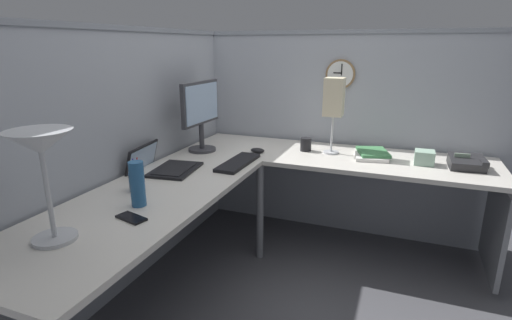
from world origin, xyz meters
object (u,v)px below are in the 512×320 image
object	(u,v)px
desk_lamp_dome	(41,152)
tissue_box	(424,158)
computer_mouse	(258,150)
desk_lamp_paper	(334,99)
pen_cup	(136,181)
monitor	(201,111)
wall_clock	(340,74)
book_stack	(372,154)
keyboard	(238,163)
thermos_flask	(137,184)
cell_phone	(131,218)
office_phone	(468,163)
laptop	(161,166)
coffee_mug	(306,144)

from	to	relation	value
desk_lamp_dome	tissue_box	xyz separation A→B (m)	(1.63, -1.39, -0.32)
computer_mouse	desk_lamp_paper	bearing A→B (deg)	-70.13
pen_cup	desk_lamp_paper	world-z (taller)	desk_lamp_paper
monitor	pen_cup	bearing A→B (deg)	-175.37
desk_lamp_dome	wall_clock	bearing A→B (deg)	-20.93
book_stack	monitor	bearing A→B (deg)	103.14
keyboard	thermos_flask	bearing A→B (deg)	168.86
desk_lamp_paper	book_stack	bearing A→B (deg)	-89.85
monitor	cell_phone	bearing A→B (deg)	-166.88
book_stack	office_phone	bearing A→B (deg)	-96.02
laptop	keyboard	world-z (taller)	laptop
laptop	keyboard	distance (m)	0.49
monitor	desk_lamp_paper	world-z (taller)	desk_lamp_paper
pen_cup	desk_lamp_dome	bearing A→B (deg)	-175.81
thermos_flask	desk_lamp_dome	bearing A→B (deg)	167.01
laptop	book_stack	xyz separation A→B (m)	(0.77, -1.19, -0.00)
keyboard	thermos_flask	xyz separation A→B (m)	(-0.79, 0.17, 0.10)
cell_phone	book_stack	size ratio (longest dim) A/B	0.45
thermos_flask	tissue_box	distance (m)	1.79
keyboard	cell_phone	size ratio (longest dim) A/B	2.99
laptop	computer_mouse	xyz separation A→B (m)	(0.59, -0.42, -0.01)
laptop	cell_phone	distance (m)	0.71
keyboard	office_phone	xyz separation A→B (m)	(0.42, -1.38, 0.03)
desk_lamp_paper	monitor	bearing A→B (deg)	107.02
desk_lamp_paper	tissue_box	xyz separation A→B (m)	(-0.05, -0.61, -0.34)
thermos_flask	cell_phone	bearing A→B (deg)	-155.71
computer_mouse	cell_phone	size ratio (longest dim) A/B	0.72
book_stack	keyboard	bearing A→B (deg)	121.55
keyboard	coffee_mug	size ratio (longest dim) A/B	4.48
thermos_flask	coffee_mug	distance (m)	1.37
office_phone	desk_lamp_dome	bearing A→B (deg)	134.69
laptop	office_phone	distance (m)	1.91
desk_lamp_dome	monitor	bearing A→B (deg)	4.45
keyboard	thermos_flask	distance (m)	0.82
office_phone	tissue_box	xyz separation A→B (m)	(0.01, 0.25, 0.01)
monitor	pen_cup	size ratio (longest dim) A/B	2.78
laptop	desk_lamp_dome	distance (m)	0.99
monitor	computer_mouse	size ratio (longest dim) A/B	4.81
cell_phone	tissue_box	xyz separation A→B (m)	(1.36, -1.23, 0.04)
monitor	book_stack	size ratio (longest dim) A/B	1.55
pen_cup	cell_phone	xyz separation A→B (m)	(-0.30, -0.20, -0.05)
desk_lamp_paper	tissue_box	bearing A→B (deg)	-94.98
tissue_box	wall_clock	size ratio (longest dim) A/B	0.55
coffee_mug	monitor	bearing A→B (deg)	110.94
laptop	office_phone	xyz separation A→B (m)	(0.70, -1.78, 0.01)
book_stack	desk_lamp_paper	world-z (taller)	desk_lamp_paper
wall_clock	office_phone	bearing A→B (deg)	-112.94
desk_lamp_dome	wall_clock	world-z (taller)	wall_clock
monitor	desk_lamp_paper	bearing A→B (deg)	-72.98
computer_mouse	desk_lamp_paper	xyz separation A→B (m)	(0.18, -0.49, 0.37)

